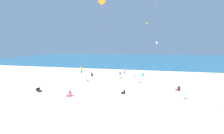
{
  "coord_description": "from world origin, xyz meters",
  "views": [
    {
      "loc": [
        3.82,
        -14.8,
        6.57
      ],
      "look_at": [
        0.0,
        5.37,
        3.01
      ],
      "focal_mm": 20.32,
      "sensor_mm": 36.0,
      "label": 1
    }
  ],
  "objects": [
    {
      "name": "person_8",
      "position": [
        3.67,
        12.3,
        0.27
      ],
      "size": [
        0.57,
        0.64,
        0.72
      ],
      "rotation": [
        0.0,
        0.0,
        4.13
      ],
      "color": "white",
      "rests_on": "ground_plane"
    },
    {
      "name": "person_2",
      "position": [
        5.43,
        12.52,
        0.28
      ],
      "size": [
        0.67,
        0.61,
        0.76
      ],
      "rotation": [
        0.0,
        0.0,
        5.63
      ],
      "color": "#19ADB2",
      "rests_on": "ground_plane"
    },
    {
      "name": "beach_chair_far_left",
      "position": [
        9.92,
        1.65,
        0.29
      ],
      "size": [
        0.58,
        0.64,
        0.63
      ],
      "rotation": [
        0.0,
        0.0,
        4.7
      ],
      "color": "white",
      "rests_on": "ground_plane"
    },
    {
      "name": "person_4",
      "position": [
        -8.63,
        12.54,
        1.02
      ],
      "size": [
        0.49,
        0.49,
        1.77
      ],
      "rotation": [
        0.0,
        0.0,
        2.56
      ],
      "color": "#19ADB2",
      "rests_on": "ground_plane"
    },
    {
      "name": "person_7",
      "position": [
        1.36,
        13.75,
        0.8
      ],
      "size": [
        0.38,
        0.38,
        1.38
      ],
      "rotation": [
        0.0,
        0.0,
        5.29
      ],
      "color": "#19ADB2",
      "rests_on": "ground_plane"
    },
    {
      "name": "kite_orange",
      "position": [
        -0.68,
        2.0,
        12.03
      ],
      "size": [
        1.02,
        0.34,
        1.66
      ],
      "rotation": [
        0.0,
        0.0,
        3.71
      ],
      "color": "orange"
    },
    {
      "name": "kite_red",
      "position": [
        -7.01,
        21.93,
        11.44
      ],
      "size": [
        0.63,
        0.65,
        1.23
      ],
      "rotation": [
        0.0,
        0.0,
        5.4
      ],
      "color": "red"
    },
    {
      "name": "dune_mound",
      "position": [
        13.78,
        2.77,
        0.0
      ],
      "size": [
        7.53,
        5.27,
        2.57
      ],
      "primitive_type": "ellipsoid",
      "color": "beige",
      "rests_on": "ground_plane"
    },
    {
      "name": "kite_white",
      "position": [
        8.51,
        16.65,
        7.26
      ],
      "size": [
        0.74,
        0.9,
        1.77
      ],
      "rotation": [
        0.0,
        0.0,
        2.81
      ],
      "color": "white"
    },
    {
      "name": "ground_plane",
      "position": [
        0.0,
        10.0,
        0.0
      ],
      "size": [
        120.0,
        120.0,
        0.0
      ],
      "primitive_type": "plane",
      "color": "beige"
    },
    {
      "name": "cooler_box",
      "position": [
        0.9,
        9.87,
        0.11
      ],
      "size": [
        0.57,
        0.57,
        0.22
      ],
      "rotation": [
        0.0,
        0.0,
        0.88
      ],
      "color": "#339956",
      "rests_on": "ground_plane"
    },
    {
      "name": "kite_yellow",
      "position": [
        5.77,
        12.25,
        10.9
      ],
      "size": [
        0.56,
        0.63,
        1.23
      ],
      "rotation": [
        0.0,
        0.0,
        3.62
      ],
      "color": "yellow"
    },
    {
      "name": "beach_chair_near_camera",
      "position": [
        2.31,
        1.7,
        0.23
      ],
      "size": [
        0.62,
        0.63,
        0.52
      ],
      "rotation": [
        0.0,
        0.0,
        3.04
      ],
      "color": "black",
      "rests_on": "ground_plane"
    },
    {
      "name": "person_5",
      "position": [
        -4.98,
        6.44,
        0.3
      ],
      "size": [
        0.72,
        0.66,
        0.81
      ],
      "rotation": [
        0.0,
        0.0,
        0.64
      ],
      "color": "white",
      "rests_on": "ground_plane"
    },
    {
      "name": "person_0",
      "position": [
        -4.45,
        -0.57,
        0.3
      ],
      "size": [
        0.7,
        0.49,
        0.81
      ],
      "rotation": [
        0.0,
        0.0,
        3.39
      ],
      "color": "#D8599E",
      "rests_on": "ground_plane"
    },
    {
      "name": "ocean_water",
      "position": [
        0.0,
        49.01,
        0.03
      ],
      "size": [
        120.0,
        60.0,
        0.05
      ],
      "primitive_type": "cube",
      "color": "#236084",
      "rests_on": "ground_plane"
    },
    {
      "name": "person_6",
      "position": [
        0.43,
        13.1,
        0.25
      ],
      "size": [
        0.61,
        0.45,
        0.69
      ],
      "rotation": [
        0.0,
        0.0,
        0.32
      ],
      "color": "blue",
      "rests_on": "ground_plane"
    },
    {
      "name": "beach_chair_mid_beach",
      "position": [
        -9.72,
        0.23,
        0.24
      ],
      "size": [
        0.85,
        0.78,
        0.56
      ],
      "rotation": [
        0.0,
        0.0,
        5.91
      ],
      "color": "black",
      "rests_on": "ground_plane"
    },
    {
      "name": "person_1",
      "position": [
        -5.45,
        10.67,
        0.28
      ],
      "size": [
        0.68,
        0.51,
        0.76
      ],
      "rotation": [
        0.0,
        0.0,
        5.92
      ],
      "color": "black",
      "rests_on": "ground_plane"
    },
    {
      "name": "person_3",
      "position": [
        10.08,
        4.38,
        0.28
      ],
      "size": [
        0.63,
        0.38,
        0.77
      ],
      "rotation": [
        0.0,
        0.0,
        3.2
      ],
      "color": "black",
      "rests_on": "ground_plane"
    }
  ]
}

